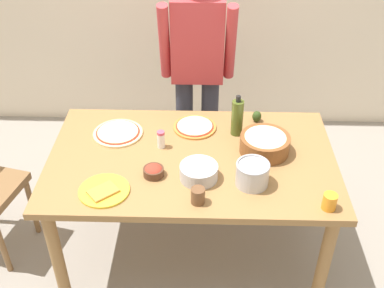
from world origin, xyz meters
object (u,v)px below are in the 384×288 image
dining_table (192,169)px  pizza_cooked_on_tray (195,127)px  small_sauce_bowl (154,171)px  cup_small_brown (198,196)px  pizza_raw_on_board (118,133)px  steel_pot (252,174)px  cup_orange (330,202)px  salt_shaker (161,139)px  olive_oil_bottle (237,117)px  plate_with_slice (104,191)px  avocado (257,116)px  popcorn_bowl (265,142)px  mixing_bowl_steel (199,172)px  person_cook (197,66)px

dining_table → pizza_cooked_on_tray: 0.30m
small_sauce_bowl → cup_small_brown: cup_small_brown is taller
pizza_raw_on_board → steel_pot: bearing=-29.3°
cup_orange → salt_shaker: size_ratio=0.80×
olive_oil_bottle → cup_small_brown: size_ratio=3.01×
cup_orange → plate_with_slice: bearing=175.6°
dining_table → avocado: avocado is taller
cup_orange → salt_shaker: salt_shaker is taller
cup_small_brown → dining_table: bearing=96.3°
plate_with_slice → popcorn_bowl: popcorn_bowl is taller
dining_table → cup_orange: 0.79m
mixing_bowl_steel → cup_orange: (0.63, -0.21, 0.00)m
dining_table → olive_oil_bottle: size_ratio=6.25×
plate_with_slice → small_sauce_bowl: small_sauce_bowl is taller
popcorn_bowl → cup_small_brown: bearing=-130.4°
steel_pot → salt_shaker: (-0.49, 0.31, -0.01)m
mixing_bowl_steel → small_sauce_bowl: bearing=176.1°
plate_with_slice → olive_oil_bottle: 0.89m
dining_table → cup_orange: bearing=-30.2°
mixing_bowl_steel → steel_pot: (0.27, -0.04, 0.03)m
pizza_cooked_on_tray → cup_orange: bearing=-45.5°
pizza_raw_on_board → cup_orange: bearing=-28.2°
mixing_bowl_steel → salt_shaker: salt_shaker is taller
pizza_cooked_on_tray → steel_pot: size_ratio=1.49×
plate_with_slice → steel_pot: bearing=6.6°
popcorn_bowl → small_sauce_bowl: bearing=-159.3°
pizza_raw_on_board → olive_oil_bottle: size_ratio=1.15×
pizza_cooked_on_tray → salt_shaker: bearing=-133.2°
cup_small_brown → salt_shaker: (-0.22, 0.46, 0.01)m
salt_shaker → avocado: size_ratio=1.51×
dining_table → mixing_bowl_steel: (0.04, -0.18, 0.13)m
olive_oil_bottle → cup_small_brown: 0.65m
small_sauce_bowl → dining_table: bearing=40.4°
dining_table → plate_with_slice: plate_with_slice is taller
dining_table → steel_pot: size_ratio=9.22×
plate_with_slice → olive_oil_bottle: bearing=37.9°
plate_with_slice → mixing_bowl_steel: (0.48, 0.12, 0.03)m
olive_oil_bottle → cup_orange: size_ratio=3.01×
pizza_cooked_on_tray → plate_with_slice: plate_with_slice is taller
person_cook → dining_table: bearing=-91.2°
steel_pot → pizza_cooked_on_tray: bearing=121.2°
olive_oil_bottle → steel_pot: olive_oil_bottle is taller
plate_with_slice → cup_small_brown: 0.48m
dining_table → salt_shaker: 0.24m
small_sauce_bowl → salt_shaker: 0.26m
avocado → cup_small_brown: bearing=-115.3°
small_sauce_bowl → avocado: (0.59, 0.54, 0.01)m
dining_table → popcorn_bowl: 0.44m
pizza_raw_on_board → avocado: (0.83, 0.16, 0.03)m
mixing_bowl_steel → small_sauce_bowl: (-0.24, 0.02, -0.01)m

